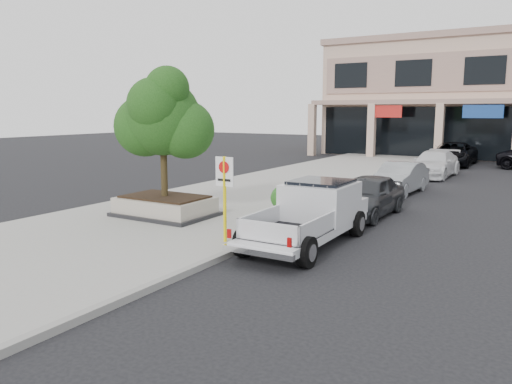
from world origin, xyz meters
TOP-DOWN VIEW (x-y plane):
  - ground at (0.00, 0.00)m, footprint 120.00×120.00m
  - sidewalk at (-5.50, 6.00)m, footprint 8.00×52.00m
  - curb at (-1.55, 6.00)m, footprint 0.20×52.00m
  - planter at (-5.78, 1.89)m, footprint 3.20×2.20m
  - planter_tree at (-5.64, 2.04)m, footprint 2.90×2.55m
  - no_parking_sign at (-2.13, 0.14)m, footprint 0.55×0.09m
  - hedge at (-2.66, 4.65)m, footprint 1.10×0.99m
  - pickup_truck at (-0.35, 1.42)m, footprint 2.03×5.39m
  - curb_car_a at (-0.21, 6.04)m, footprint 1.85×4.30m
  - curb_car_b at (-0.55, 11.47)m, footprint 1.71×4.25m
  - curb_car_c at (-0.44, 18.16)m, footprint 2.23×5.05m
  - curb_car_d at (-0.65, 24.94)m, footprint 2.60×5.62m

SIDE VIEW (x-z plane):
  - ground at x=0.00m, z-range 0.00..0.00m
  - sidewalk at x=-5.50m, z-range 0.00..0.15m
  - curb at x=-1.55m, z-range 0.00..0.15m
  - planter at x=-5.78m, z-range 0.14..0.82m
  - hedge at x=-2.66m, z-range 0.15..1.08m
  - curb_car_b at x=-0.55m, z-range 0.00..1.37m
  - curb_car_c at x=-0.44m, z-range 0.00..1.44m
  - curb_car_a at x=-0.21m, z-range 0.00..1.44m
  - curb_car_d at x=-0.65m, z-range 0.00..1.56m
  - pickup_truck at x=-0.35m, z-range 0.00..1.69m
  - no_parking_sign at x=-2.13m, z-range 0.48..2.78m
  - planter_tree at x=-5.64m, z-range 1.41..5.41m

